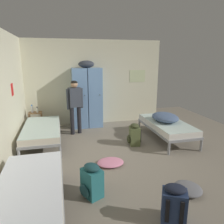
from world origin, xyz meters
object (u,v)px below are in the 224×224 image
bed_right (167,125)px  water_bottle (32,109)px  bed_left_front (30,189)px  bed_left_rear (42,130)px  clothes_pile_grey (188,189)px  person_traveler (75,102)px  locker_bank (87,97)px  backpack_navy (174,204)px  lotion_bottle (37,110)px  shelf_unit (36,120)px  backpack_teal (92,181)px  bedding_heap (165,117)px  backpack_olive (134,135)px  clothes_pile_pink (110,162)px

bed_right → water_bottle: bearing=155.9°
bed_right → water_bottle: 3.92m
bed_right → bed_left_front: size_ratio=1.00×
bed_right → bed_left_rear: same height
clothes_pile_grey → person_traveler: bearing=115.0°
locker_bank → backpack_navy: bearing=-83.1°
lotion_bottle → bed_right: bearing=-24.2°
bed_left_rear → bed_left_front: (0.00, -2.57, 0.00)m
shelf_unit → backpack_teal: (1.14, -3.56, -0.09)m
bed_left_rear → water_bottle: water_bottle is taller
bedding_heap → backpack_olive: (-0.95, -0.21, -0.34)m
person_traveler → bedding_heap: bearing=-22.9°
lotion_bottle → bedding_heap: bearing=-23.7°
shelf_unit → locker_bank: bearing=2.3°
bed_right → backpack_olive: bearing=-170.7°
backpack_teal → bed_left_rear: bearing=110.2°
water_bottle → backpack_teal: water_bottle is taller
water_bottle → shelf_unit: bearing=-14.0°
lotion_bottle → backpack_navy: bearing=-64.7°
bed_left_rear → water_bottle: (-0.33, 1.17, 0.29)m
bed_left_rear → bed_right: bearing=-7.5°
lotion_bottle → backpack_teal: 3.70m
lotion_bottle → clothes_pile_grey: 4.65m
bed_right → bedding_heap: size_ratio=2.22×
backpack_teal → backpack_navy: (0.98, -0.81, 0.00)m
backpack_teal → backpack_navy: bearing=-39.5°
locker_bank → bedding_heap: size_ratio=2.42×
person_traveler → lotion_bottle: 1.22m
backpack_navy → bed_left_front: bearing=160.9°
bed_left_front → person_traveler: (0.90, 3.17, 0.55)m
backpack_olive → bed_left_rear: bearing=165.4°
bed_left_rear → clothes_pile_grey: 3.64m
clothes_pile_grey → bed_left_front: bearing=177.3°
bedding_heap → clothes_pile_grey: bedding_heap is taller
clothes_pile_pink → backpack_olive: bearing=46.6°
bedding_heap → lotion_bottle: size_ratio=4.83×
bedding_heap → clothes_pile_pink: size_ratio=1.55×
clothes_pile_pink → person_traveler: bearing=104.3°
shelf_unit → person_traveler: size_ratio=0.37×
backpack_olive → clothes_pile_pink: (-0.83, -0.88, -0.22)m
bed_right → backpack_navy: (-1.37, -2.79, -0.12)m
shelf_unit → bed_right: 3.82m
bed_right → lotion_bottle: (-3.41, 1.54, 0.27)m
water_bottle → backpack_navy: 4.92m
shelf_unit → lotion_bottle: 0.31m
backpack_teal → clothes_pile_pink: backpack_teal is taller
backpack_navy → clothes_pile_grey: backpack_navy is taller
shelf_unit → clothes_pile_pink: shelf_unit is taller
bed_left_front → backpack_navy: bearing=-19.1°
water_bottle → clothes_pile_pink: size_ratio=0.42×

